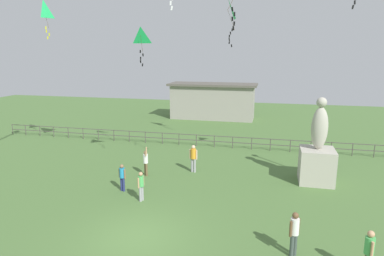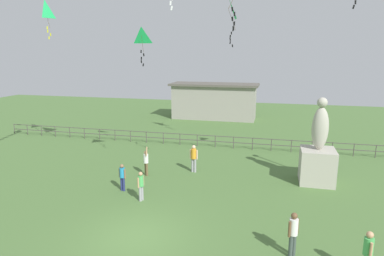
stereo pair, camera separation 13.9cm
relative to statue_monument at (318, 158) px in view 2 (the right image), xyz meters
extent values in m
plane|color=#4C7038|center=(-7.68, -8.01, -1.47)|extent=(80.00, 80.00, 0.00)
cube|color=#B2AD9E|center=(0.00, 0.00, -0.48)|extent=(1.88, 1.88, 1.98)
ellipsoid|color=#B2AD9E|center=(0.00, 0.00, 1.71)|extent=(0.90, 0.76, 2.41)
sphere|color=#B2AD9E|center=(0.00, 0.00, 3.16)|extent=(0.56, 0.56, 0.56)
cylinder|color=#38383D|center=(0.13, 0.86, 0.69)|extent=(0.10, 0.10, 4.32)
sphere|color=white|center=(0.13, 0.86, 3.00)|extent=(0.36, 0.36, 0.36)
cylinder|color=brown|center=(-9.83, -1.30, -1.08)|extent=(0.13, 0.13, 0.79)
cylinder|color=brown|center=(-9.94, -1.20, -1.08)|extent=(0.13, 0.13, 0.79)
cylinder|color=white|center=(-9.89, -1.25, -0.40)|extent=(0.29, 0.29, 0.56)
sphere|color=tan|center=(-9.89, -1.25, -0.02)|extent=(0.21, 0.21, 0.21)
cylinder|color=tan|center=(-9.77, -1.42, 0.09)|extent=(0.16, 0.16, 0.54)
cylinder|color=tan|center=(-10.03, -1.12, -0.44)|extent=(0.09, 0.09, 0.53)
cylinder|color=#99999E|center=(-7.31, 0.01, -1.03)|extent=(0.15, 0.15, 0.88)
cylinder|color=#99999E|center=(-7.14, -0.01, -1.03)|extent=(0.15, 0.15, 0.88)
cylinder|color=orange|center=(-7.22, 0.00, -0.28)|extent=(0.32, 0.32, 0.62)
sphere|color=beige|center=(-7.22, 0.00, 0.15)|extent=(0.24, 0.24, 0.24)
cylinder|color=beige|center=(-7.44, 0.03, -0.32)|extent=(0.10, 0.10, 0.59)
cylinder|color=beige|center=(-7.01, -0.03, -0.32)|extent=(0.10, 0.10, 0.59)
cylinder|color=#4CB259|center=(0.67, -8.53, -0.33)|extent=(0.31, 0.31, 0.60)
sphere|color=tan|center=(0.67, -8.53, 0.08)|extent=(0.23, 0.23, 0.23)
cylinder|color=tan|center=(0.70, -8.74, -0.36)|extent=(0.09, 0.09, 0.57)
cylinder|color=tan|center=(0.64, -8.33, -0.36)|extent=(0.09, 0.09, 0.57)
cylinder|color=#99999E|center=(-8.82, -4.78, -1.09)|extent=(0.13, 0.13, 0.77)
cylinder|color=#99999E|center=(-8.77, -4.63, -1.09)|extent=(0.13, 0.13, 0.77)
cylinder|color=#4CB259|center=(-8.80, -4.71, -0.43)|extent=(0.28, 0.28, 0.54)
sphere|color=tan|center=(-8.80, -4.71, -0.05)|extent=(0.21, 0.21, 0.21)
cylinder|color=tan|center=(-8.86, -4.88, -0.46)|extent=(0.08, 0.08, 0.52)
cylinder|color=tan|center=(-8.74, -4.53, -0.46)|extent=(0.08, 0.08, 0.52)
cylinder|color=#3F4C47|center=(-1.58, -7.80, -1.04)|extent=(0.15, 0.15, 0.87)
cylinder|color=#3F4C47|center=(-1.69, -7.92, -1.04)|extent=(0.15, 0.15, 0.87)
cylinder|color=white|center=(-1.63, -7.86, -0.30)|extent=(0.32, 0.32, 0.61)
sphere|color=brown|center=(-1.63, -7.86, 0.13)|extent=(0.23, 0.23, 0.23)
cylinder|color=brown|center=(-1.49, -7.70, -0.33)|extent=(0.10, 0.10, 0.58)
cylinder|color=brown|center=(-1.78, -8.01, -0.33)|extent=(0.10, 0.10, 0.58)
cylinder|color=navy|center=(-10.18, -3.79, -1.09)|extent=(0.13, 0.13, 0.76)
cylinder|color=navy|center=(-10.32, -3.75, -1.09)|extent=(0.13, 0.13, 0.76)
cylinder|color=#268CBF|center=(-10.25, -3.77, -0.45)|extent=(0.28, 0.28, 0.53)
sphere|color=#8C6647|center=(-10.25, -3.77, -0.08)|extent=(0.20, 0.20, 0.20)
cylinder|color=#8C6647|center=(-10.07, -3.82, -0.48)|extent=(0.08, 0.08, 0.51)
cylinder|color=#8C6647|center=(-10.43, -3.72, -0.48)|extent=(0.08, 0.08, 0.51)
pyramid|color=#1EB759|center=(-18.02, 1.55, 8.70)|extent=(0.70, 0.85, 1.24)
cylinder|color=#4C381E|center=(-17.82, 1.46, 8.08)|extent=(0.41, 0.20, 1.24)
cube|color=yellow|center=(-17.89, 1.43, 7.49)|extent=(0.08, 0.05, 0.20)
cube|color=yellow|center=(-17.88, 1.44, 7.27)|extent=(0.10, 0.02, 0.20)
cube|color=yellow|center=(-17.73, 1.51, 7.05)|extent=(0.08, 0.02, 0.20)
cube|color=yellow|center=(-17.83, 1.46, 6.83)|extent=(0.10, 0.02, 0.20)
cube|color=white|center=(-7.47, -3.61, 8.07)|extent=(0.09, 0.04, 0.20)
cube|color=white|center=(-7.43, -3.58, 7.85)|extent=(0.11, 0.04, 0.21)
cube|color=black|center=(1.08, -0.47, 8.24)|extent=(0.09, 0.04, 0.20)
cube|color=black|center=(1.01, -0.51, 8.02)|extent=(0.11, 0.02, 0.21)
pyramid|color=#1EB759|center=(-11.24, 1.95, 6.94)|extent=(0.96, 0.45, 1.06)
cylinder|color=#4C381E|center=(-11.25, 2.13, 6.41)|extent=(0.05, 0.37, 1.07)
cube|color=black|center=(-11.35, 2.08, 5.91)|extent=(0.09, 0.01, 0.20)
cube|color=black|center=(-11.19, 2.16, 5.69)|extent=(0.08, 0.05, 0.20)
cube|color=black|center=(-11.34, 2.08, 5.47)|extent=(0.10, 0.02, 0.20)
cube|color=black|center=(-11.35, 2.08, 5.25)|extent=(0.09, 0.03, 0.20)
cube|color=black|center=(-11.24, 2.13, 5.03)|extent=(0.10, 0.05, 0.20)
pyramid|color=#1EB759|center=(-6.03, 5.41, 8.83)|extent=(0.71, 0.82, 1.43)
cylinder|color=#4C381E|center=(-5.77, 5.47, 8.11)|extent=(0.55, 0.15, 1.43)
cube|color=black|center=(-5.68, 5.51, 7.43)|extent=(0.11, 0.03, 0.21)
cube|color=black|center=(-5.79, 5.46, 7.21)|extent=(0.09, 0.01, 0.20)
cube|color=black|center=(-5.86, 5.43, 6.99)|extent=(0.10, 0.05, 0.21)
cube|color=black|center=(-5.86, 5.43, 6.77)|extent=(0.11, 0.02, 0.21)
cube|color=black|center=(-5.86, 5.43, 6.55)|extent=(0.10, 0.03, 0.21)
cube|color=black|center=(-5.70, 5.51, 6.33)|extent=(0.11, 0.03, 0.21)
cube|color=black|center=(-4.72, -2.51, 7.85)|extent=(0.11, 0.04, 0.21)
cube|color=black|center=(-4.62, -2.45, 7.63)|extent=(0.09, 0.03, 0.20)
cube|color=black|center=(-4.71, -2.50, 7.41)|extent=(0.09, 0.03, 0.20)
cube|color=black|center=(-4.62, -2.46, 7.19)|extent=(0.09, 0.03, 0.20)
cube|color=black|center=(-4.66, -2.47, 6.97)|extent=(0.09, 0.02, 0.20)
cylinder|color=#4C4742|center=(-25.67, 5.99, -1.00)|extent=(0.06, 0.06, 0.95)
cylinder|color=#4C4742|center=(-24.26, 5.99, -1.00)|extent=(0.06, 0.06, 0.95)
cylinder|color=#4C4742|center=(-22.78, 5.99, -1.00)|extent=(0.06, 0.06, 0.95)
cylinder|color=#4C4742|center=(-21.37, 5.99, -1.00)|extent=(0.06, 0.06, 0.95)
cylinder|color=#4C4742|center=(-19.91, 5.99, -1.00)|extent=(0.06, 0.06, 0.95)
cylinder|color=#4C4742|center=(-18.46, 5.99, -1.00)|extent=(0.06, 0.06, 0.95)
cylinder|color=#4C4742|center=(-17.01, 5.99, -1.00)|extent=(0.06, 0.06, 0.95)
cylinder|color=#4C4742|center=(-15.56, 5.99, -1.00)|extent=(0.06, 0.06, 0.95)
cylinder|color=#4C4742|center=(-14.14, 5.99, -1.00)|extent=(0.06, 0.06, 0.95)
cylinder|color=#4C4742|center=(-12.72, 5.99, -1.00)|extent=(0.06, 0.06, 0.95)
cylinder|color=#4C4742|center=(-11.24, 5.99, -1.00)|extent=(0.06, 0.06, 0.95)
cylinder|color=#4C4742|center=(-9.83, 5.99, -1.00)|extent=(0.06, 0.06, 0.95)
cylinder|color=#4C4742|center=(-8.39, 5.99, -1.00)|extent=(0.06, 0.06, 0.95)
cylinder|color=#4C4742|center=(-6.93, 5.99, -1.00)|extent=(0.06, 0.06, 0.95)
cylinder|color=#4C4742|center=(-5.48, 5.99, -1.00)|extent=(0.06, 0.06, 0.95)
cylinder|color=#4C4742|center=(-4.02, 5.99, -1.00)|extent=(0.06, 0.06, 0.95)
cylinder|color=#4C4742|center=(-2.61, 5.99, -1.00)|extent=(0.06, 0.06, 0.95)
cylinder|color=#4C4742|center=(-1.15, 5.99, -1.00)|extent=(0.06, 0.06, 0.95)
cylinder|color=#4C4742|center=(0.31, 5.99, -1.00)|extent=(0.06, 0.06, 0.95)
cylinder|color=#4C4742|center=(1.72, 5.99, -1.00)|extent=(0.06, 0.06, 0.95)
cylinder|color=#4C4742|center=(3.17, 5.99, -1.00)|extent=(0.06, 0.06, 0.95)
cylinder|color=#4C4742|center=(4.61, 5.99, -1.00)|extent=(0.06, 0.06, 0.95)
cube|color=#4C4742|center=(-7.68, 5.99, -0.56)|extent=(36.00, 0.05, 0.05)
cube|color=#4C4742|center=(-7.68, 5.99, -1.00)|extent=(36.00, 0.05, 0.05)
cube|color=gray|center=(-9.20, 17.99, 0.40)|extent=(9.18, 3.17, 3.74)
cube|color=#59544C|center=(-9.20, 17.99, 2.39)|extent=(9.78, 3.77, 0.24)
camera|label=1|loc=(-2.65, -19.47, 5.77)|focal=31.57mm
camera|label=2|loc=(-2.51, -19.44, 5.77)|focal=31.57mm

